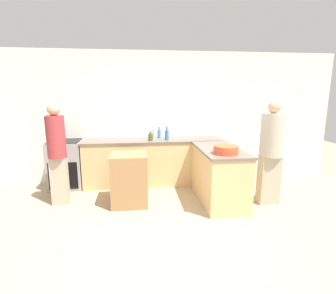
{
  "coord_description": "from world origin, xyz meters",
  "views": [
    {
      "loc": [
        -0.34,
        -3.12,
        1.87
      ],
      "look_at": [
        0.18,
        1.1,
        0.98
      ],
      "focal_mm": 28.0,
      "sensor_mm": 36.0,
      "label": 1
    }
  ],
  "objects_px": {
    "island_table": "(129,179)",
    "mixing_bowl": "(226,150)",
    "range_oven": "(67,164)",
    "water_bottle_blue": "(167,135)",
    "person_by_range": "(57,150)",
    "person_at_peninsula": "(271,150)",
    "vinegar_bottle_clear": "(154,133)",
    "olive_oil_bottle": "(150,137)",
    "dish_soap_bottle": "(159,134)"
  },
  "relations": [
    {
      "from": "water_bottle_blue",
      "to": "person_by_range",
      "type": "distance_m",
      "value": 2.04
    },
    {
      "from": "mixing_bowl",
      "to": "person_by_range",
      "type": "bearing_deg",
      "value": 168.03
    },
    {
      "from": "mixing_bowl",
      "to": "olive_oil_bottle",
      "type": "relative_size",
      "value": 2.09
    },
    {
      "from": "vinegar_bottle_clear",
      "to": "person_at_peninsula",
      "type": "bearing_deg",
      "value": -37.36
    },
    {
      "from": "dish_soap_bottle",
      "to": "vinegar_bottle_clear",
      "type": "bearing_deg",
      "value": 173.26
    },
    {
      "from": "island_table",
      "to": "mixing_bowl",
      "type": "distance_m",
      "value": 1.67
    },
    {
      "from": "range_oven",
      "to": "dish_soap_bottle",
      "type": "relative_size",
      "value": 4.12
    },
    {
      "from": "mixing_bowl",
      "to": "dish_soap_bottle",
      "type": "bearing_deg",
      "value": 119.81
    },
    {
      "from": "person_at_peninsula",
      "to": "water_bottle_blue",
      "type": "bearing_deg",
      "value": 145.08
    },
    {
      "from": "range_oven",
      "to": "dish_soap_bottle",
      "type": "height_order",
      "value": "dish_soap_bottle"
    },
    {
      "from": "mixing_bowl",
      "to": "person_at_peninsula",
      "type": "xyz_separation_m",
      "value": [
        0.84,
        0.17,
        -0.06
      ]
    },
    {
      "from": "range_oven",
      "to": "person_by_range",
      "type": "xyz_separation_m",
      "value": [
        0.09,
        -0.83,
        0.47
      ]
    },
    {
      "from": "person_at_peninsula",
      "to": "vinegar_bottle_clear",
      "type": "bearing_deg",
      "value": 142.64
    },
    {
      "from": "island_table",
      "to": "water_bottle_blue",
      "type": "distance_m",
      "value": 1.28
    },
    {
      "from": "water_bottle_blue",
      "to": "person_at_peninsula",
      "type": "bearing_deg",
      "value": -34.92
    },
    {
      "from": "mixing_bowl",
      "to": "vinegar_bottle_clear",
      "type": "relative_size",
      "value": 1.58
    },
    {
      "from": "island_table",
      "to": "mixing_bowl",
      "type": "bearing_deg",
      "value": -16.42
    },
    {
      "from": "person_by_range",
      "to": "person_at_peninsula",
      "type": "distance_m",
      "value": 3.54
    },
    {
      "from": "range_oven",
      "to": "island_table",
      "type": "distance_m",
      "value": 1.57
    },
    {
      "from": "water_bottle_blue",
      "to": "person_by_range",
      "type": "bearing_deg",
      "value": -159.07
    },
    {
      "from": "range_oven",
      "to": "island_table",
      "type": "bearing_deg",
      "value": -37.14
    },
    {
      "from": "vinegar_bottle_clear",
      "to": "person_at_peninsula",
      "type": "distance_m",
      "value": 2.32
    },
    {
      "from": "island_table",
      "to": "person_at_peninsula",
      "type": "distance_m",
      "value": 2.42
    },
    {
      "from": "mixing_bowl",
      "to": "range_oven",
      "type": "bearing_deg",
      "value": 153.22
    },
    {
      "from": "water_bottle_blue",
      "to": "person_by_range",
      "type": "relative_size",
      "value": 0.16
    },
    {
      "from": "island_table",
      "to": "person_by_range",
      "type": "height_order",
      "value": "person_by_range"
    },
    {
      "from": "range_oven",
      "to": "vinegar_bottle_clear",
      "type": "height_order",
      "value": "vinegar_bottle_clear"
    },
    {
      "from": "island_table",
      "to": "person_at_peninsula",
      "type": "height_order",
      "value": "person_at_peninsula"
    },
    {
      "from": "water_bottle_blue",
      "to": "vinegar_bottle_clear",
      "type": "height_order",
      "value": "water_bottle_blue"
    },
    {
      "from": "island_table",
      "to": "dish_soap_bottle",
      "type": "distance_m",
      "value": 1.41
    },
    {
      "from": "water_bottle_blue",
      "to": "island_table",
      "type": "bearing_deg",
      "value": -130.94
    },
    {
      "from": "person_at_peninsula",
      "to": "mixing_bowl",
      "type": "bearing_deg",
      "value": -168.34
    },
    {
      "from": "person_by_range",
      "to": "olive_oil_bottle",
      "type": "bearing_deg",
      "value": 23.78
    },
    {
      "from": "island_table",
      "to": "olive_oil_bottle",
      "type": "distance_m",
      "value": 1.08
    },
    {
      "from": "island_table",
      "to": "range_oven",
      "type": "bearing_deg",
      "value": 142.86
    },
    {
      "from": "dish_soap_bottle",
      "to": "person_at_peninsula",
      "type": "relative_size",
      "value": 0.13
    },
    {
      "from": "vinegar_bottle_clear",
      "to": "water_bottle_blue",
      "type": "bearing_deg",
      "value": -50.54
    },
    {
      "from": "island_table",
      "to": "person_by_range",
      "type": "bearing_deg",
      "value": 174.0
    },
    {
      "from": "vinegar_bottle_clear",
      "to": "dish_soap_bottle",
      "type": "height_order",
      "value": "vinegar_bottle_clear"
    },
    {
      "from": "island_table",
      "to": "olive_oil_bottle",
      "type": "xyz_separation_m",
      "value": [
        0.41,
        0.82,
        0.57
      ]
    },
    {
      "from": "range_oven",
      "to": "water_bottle_blue",
      "type": "distance_m",
      "value": 2.08
    },
    {
      "from": "water_bottle_blue",
      "to": "range_oven",
      "type": "bearing_deg",
      "value": 177.2
    },
    {
      "from": "olive_oil_bottle",
      "to": "person_by_range",
      "type": "relative_size",
      "value": 0.11
    },
    {
      "from": "person_by_range",
      "to": "mixing_bowl",
      "type": "bearing_deg",
      "value": -11.97
    },
    {
      "from": "vinegar_bottle_clear",
      "to": "island_table",
      "type": "bearing_deg",
      "value": -114.05
    },
    {
      "from": "island_table",
      "to": "vinegar_bottle_clear",
      "type": "xyz_separation_m",
      "value": [
        0.51,
        1.14,
        0.59
      ]
    },
    {
      "from": "vinegar_bottle_clear",
      "to": "dish_soap_bottle",
      "type": "xyz_separation_m",
      "value": [
        0.1,
        -0.01,
        -0.0
      ]
    },
    {
      "from": "person_by_range",
      "to": "person_at_peninsula",
      "type": "relative_size",
      "value": 0.98
    },
    {
      "from": "water_bottle_blue",
      "to": "olive_oil_bottle",
      "type": "xyz_separation_m",
      "value": [
        -0.33,
        -0.03,
        -0.03
      ]
    },
    {
      "from": "vinegar_bottle_clear",
      "to": "olive_oil_bottle",
      "type": "bearing_deg",
      "value": -106.77
    }
  ]
}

